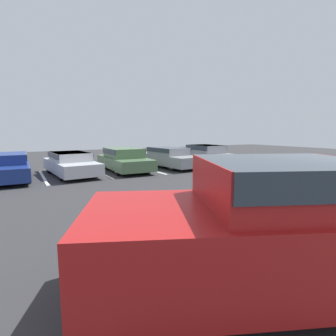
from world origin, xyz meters
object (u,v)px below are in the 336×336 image
object	(u,v)px
parked_sedan_a	(7,166)
pickup_truck	(302,228)
parked_sedan_b	(71,163)
parked_sedan_d	(168,157)
parked_sedan_e	(206,155)
parked_sedan_c	(124,159)

from	to	relation	value
parked_sedan_a	pickup_truck	bearing A→B (deg)	18.30
parked_sedan_b	parked_sedan_d	distance (m)	5.67
parked_sedan_a	parked_sedan_e	world-z (taller)	parked_sedan_e
parked_sedan_d	parked_sedan_e	xyz separation A→B (m)	(2.64, -0.32, 0.04)
pickup_truck	parked_sedan_c	distance (m)	11.85
parked_sedan_b	parked_sedan_c	world-z (taller)	parked_sedan_c
parked_sedan_c	parked_sedan_d	bearing A→B (deg)	91.71
pickup_truck	parked_sedan_b	xyz separation A→B (m)	(-0.96, 11.62, -0.28)
parked_sedan_c	parked_sedan_e	size ratio (longest dim) A/B	1.09
parked_sedan_c	parked_sedan_e	world-z (taller)	parked_sedan_e
parked_sedan_b	parked_sedan_d	size ratio (longest dim) A/B	0.97
parked_sedan_d	parked_sedan_e	world-z (taller)	parked_sedan_e
parked_sedan_a	parked_sedan_b	world-z (taller)	parked_sedan_a
parked_sedan_b	parked_sedan_e	size ratio (longest dim) A/B	1.09
parked_sedan_a	parked_sedan_c	size ratio (longest dim) A/B	0.97
parked_sedan_a	parked_sedan_d	world-z (taller)	parked_sedan_d
pickup_truck	parked_sedan_e	xyz separation A→B (m)	(7.35, 11.39, -0.21)
parked_sedan_d	parked_sedan_a	bearing A→B (deg)	-94.43
parked_sedan_b	parked_sedan_e	xyz separation A→B (m)	(8.31, -0.24, 0.07)
pickup_truck	parked_sedan_d	bearing A→B (deg)	92.23
parked_sedan_a	parked_sedan_b	distance (m)	2.71
parked_sedan_b	parked_sedan_e	world-z (taller)	parked_sedan_e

